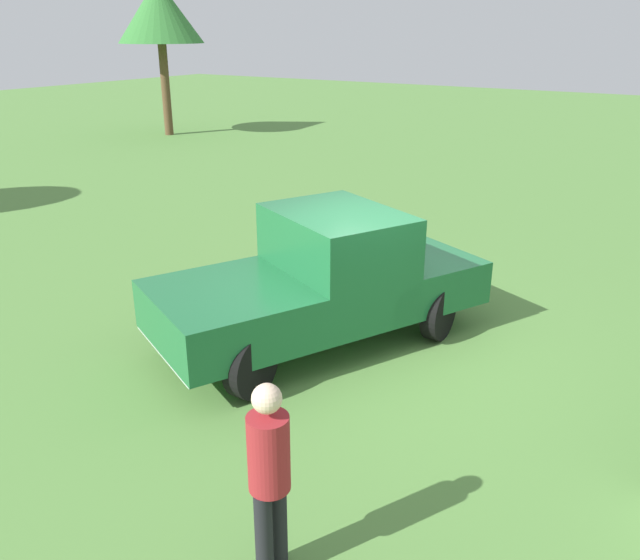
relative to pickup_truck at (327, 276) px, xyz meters
name	(u,v)px	position (x,y,z in m)	size (l,w,h in m)	color
ground_plane	(377,351)	(-0.04, 0.77, -0.93)	(80.00, 80.00, 0.00)	#54843D
pickup_truck	(327,276)	(0.00, 0.00, 0.00)	(4.87, 3.63, 1.81)	black
person_bystander	(269,472)	(3.75, 1.84, 0.03)	(0.34, 0.33, 1.71)	black
tree_back_right	(159,12)	(-12.12, -15.14, 3.64)	(3.25, 3.25, 5.76)	brown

